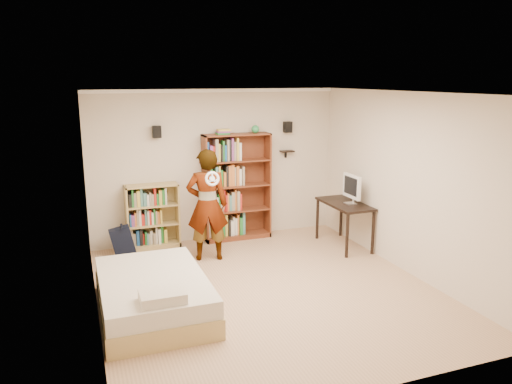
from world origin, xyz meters
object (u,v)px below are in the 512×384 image
at_px(low_bookshelf, 153,216).
at_px(person, 207,205).
at_px(tall_bookshelf, 237,187).
at_px(daybed, 153,290).
at_px(computer_desk, 344,224).

distance_m(low_bookshelf, person, 1.20).
distance_m(tall_bookshelf, daybed, 3.19).
distance_m(computer_desk, person, 2.45).
xyz_separation_m(tall_bookshelf, computer_desk, (1.61, -1.06, -0.57)).
relative_size(low_bookshelf, person, 0.62).
bearing_deg(computer_desk, person, 175.23).
bearing_deg(computer_desk, low_bookshelf, 161.12).
xyz_separation_m(computer_desk, daybed, (-3.53, -1.40, -0.10)).
height_order(tall_bookshelf, person, tall_bookshelf).
bearing_deg(tall_bookshelf, person, -132.07).
bearing_deg(person, computer_desk, -173.15).
bearing_deg(computer_desk, daybed, -158.34).
relative_size(tall_bookshelf, daybed, 0.96).
height_order(tall_bookshelf, low_bookshelf, tall_bookshelf).
relative_size(tall_bookshelf, computer_desk, 1.68).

